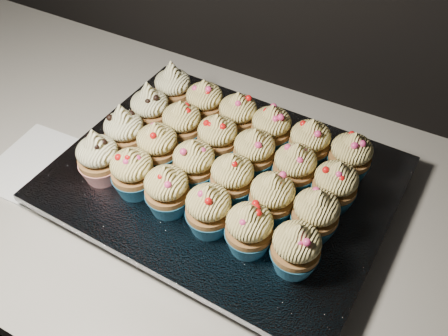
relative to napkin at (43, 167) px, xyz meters
name	(u,v)px	position (x,y,z in m)	size (l,w,h in m)	color
cabinet	(207,327)	(0.24, 0.09, -0.47)	(2.40, 0.60, 0.86)	black
worktop	(199,195)	(0.24, 0.09, -0.02)	(2.44, 0.64, 0.04)	beige
napkin	(43,167)	(0.00, 0.00, 0.00)	(0.16, 0.16, 0.00)	white
baking_tray	(224,186)	(0.28, 0.10, 0.01)	(0.45, 0.34, 0.02)	black
foil_lining	(224,178)	(0.28, 0.10, 0.03)	(0.49, 0.38, 0.01)	silver
cupcake_0	(98,158)	(0.12, 0.01, 0.07)	(0.06, 0.06, 0.10)	#B31918
cupcake_1	(133,172)	(0.18, 0.01, 0.07)	(0.06, 0.06, 0.08)	#1B5E82
cupcake_2	(167,190)	(0.24, 0.00, 0.07)	(0.06, 0.06, 0.08)	#1B5E82
cupcake_3	(209,210)	(0.31, 0.00, 0.07)	(0.06, 0.06, 0.08)	#1B5E82
cupcake_4	(249,229)	(0.37, 0.00, 0.07)	(0.06, 0.06, 0.08)	#1B5E82
cupcake_5	(296,249)	(0.43, 0.00, 0.07)	(0.06, 0.06, 0.08)	#1B5E82
cupcake_6	(125,132)	(0.12, 0.07, 0.07)	(0.06, 0.06, 0.10)	#B31918
cupcake_7	(158,147)	(0.18, 0.07, 0.07)	(0.06, 0.06, 0.08)	#1B5E82
cupcake_8	(194,164)	(0.25, 0.07, 0.07)	(0.06, 0.06, 0.08)	#1B5E82
cupcake_9	(232,178)	(0.31, 0.07, 0.07)	(0.06, 0.06, 0.08)	#1B5E82
cupcake_10	(272,198)	(0.37, 0.06, 0.07)	(0.06, 0.06, 0.08)	#1B5E82
cupcake_11	(315,214)	(0.44, 0.06, 0.07)	(0.06, 0.06, 0.08)	#1B5E82
cupcake_12	(150,110)	(0.13, 0.14, 0.07)	(0.06, 0.06, 0.10)	#B31918
cupcake_13	(182,125)	(0.19, 0.13, 0.07)	(0.06, 0.06, 0.08)	#1B5E82
cupcake_14	(218,138)	(0.25, 0.13, 0.07)	(0.06, 0.06, 0.08)	#1B5E82
cupcake_15	(254,152)	(0.31, 0.13, 0.07)	(0.06, 0.06, 0.08)	#1B5E82
cupcake_16	(295,167)	(0.38, 0.13, 0.07)	(0.06, 0.06, 0.08)	#1B5E82
cupcake_17	(335,186)	(0.44, 0.12, 0.07)	(0.06, 0.06, 0.08)	#1B5E82
cupcake_18	(173,88)	(0.13, 0.20, 0.07)	(0.06, 0.06, 0.10)	#B31918
cupcake_19	(205,103)	(0.19, 0.19, 0.07)	(0.06, 0.06, 0.08)	#1B5E82
cupcake_20	(238,116)	(0.26, 0.19, 0.07)	(0.06, 0.06, 0.08)	#1B5E82
cupcake_21	(271,129)	(0.31, 0.19, 0.07)	(0.06, 0.06, 0.08)	#1B5E82
cupcake_22	(309,143)	(0.38, 0.19, 0.07)	(0.06, 0.06, 0.08)	#1B5E82
cupcake_23	(350,156)	(0.44, 0.19, 0.07)	(0.06, 0.06, 0.08)	#1B5E82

